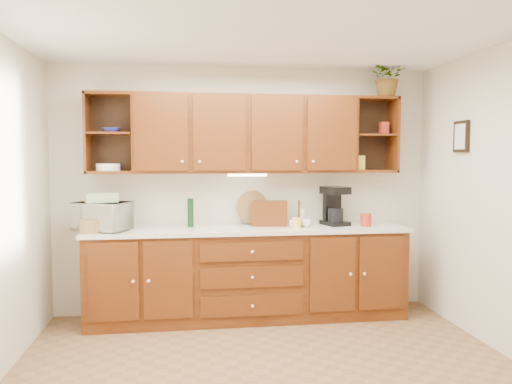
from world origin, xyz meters
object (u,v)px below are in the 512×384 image
object	(u,v)px
potted_plant	(388,77)
bread_box	(270,213)
coffee_maker	(334,207)
microwave	(102,216)

from	to	relation	value
potted_plant	bread_box	bearing A→B (deg)	178.24
bread_box	coffee_maker	size ratio (longest dim) A/B	0.90
bread_box	potted_plant	size ratio (longest dim) A/B	0.87
coffee_maker	potted_plant	world-z (taller)	potted_plant
microwave	bread_box	bearing A→B (deg)	27.67
bread_box	potted_plant	distance (m)	1.91
bread_box	coffee_maker	xyz separation A→B (m)	(0.69, -0.05, 0.07)
microwave	coffee_maker	size ratio (longest dim) A/B	1.24
microwave	coffee_maker	bearing A→B (deg)	25.04
bread_box	potted_plant	world-z (taller)	potted_plant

